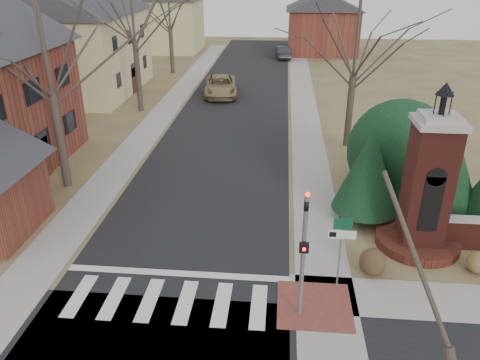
# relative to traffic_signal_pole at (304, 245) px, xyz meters

# --- Properties ---
(ground) EXTENTS (120.00, 120.00, 0.00)m
(ground) POSITION_rel_traffic_signal_pole_xyz_m (-4.30, -0.57, -2.59)
(ground) COLOR brown
(ground) RESTS_ON ground
(main_street) EXTENTS (8.00, 70.00, 0.01)m
(main_street) POSITION_rel_traffic_signal_pole_xyz_m (-4.30, 21.43, -2.58)
(main_street) COLOR black
(main_street) RESTS_ON ground
(crosswalk_zone) EXTENTS (8.00, 2.20, 0.02)m
(crosswalk_zone) POSITION_rel_traffic_signal_pole_xyz_m (-4.30, 0.23, -2.58)
(crosswalk_zone) COLOR silver
(crosswalk_zone) RESTS_ON ground
(stop_bar) EXTENTS (8.00, 0.35, 0.02)m
(stop_bar) POSITION_rel_traffic_signal_pole_xyz_m (-4.30, 1.73, -2.58)
(stop_bar) COLOR silver
(stop_bar) RESTS_ON ground
(sidewalk_right_main) EXTENTS (2.00, 60.00, 0.02)m
(sidewalk_right_main) POSITION_rel_traffic_signal_pole_xyz_m (0.90, 21.43, -2.58)
(sidewalk_right_main) COLOR gray
(sidewalk_right_main) RESTS_ON ground
(sidewalk_left) EXTENTS (2.00, 60.00, 0.02)m
(sidewalk_left) POSITION_rel_traffic_signal_pole_xyz_m (-9.50, 21.43, -2.58)
(sidewalk_left) COLOR gray
(sidewalk_left) RESTS_ON ground
(curb_apron) EXTENTS (2.40, 2.40, 0.02)m
(curb_apron) POSITION_rel_traffic_signal_pole_xyz_m (0.50, 0.43, -2.57)
(curb_apron) COLOR brown
(curb_apron) RESTS_ON ground
(traffic_signal_pole) EXTENTS (0.28, 0.41, 4.50)m
(traffic_signal_pole) POSITION_rel_traffic_signal_pole_xyz_m (0.00, 0.00, 0.00)
(traffic_signal_pole) COLOR slate
(traffic_signal_pole) RESTS_ON ground
(sign_post) EXTENTS (0.90, 0.07, 2.75)m
(sign_post) POSITION_rel_traffic_signal_pole_xyz_m (1.29, 1.41, -0.64)
(sign_post) COLOR slate
(sign_post) RESTS_ON ground
(brick_gate_monument) EXTENTS (3.20, 3.20, 6.47)m
(brick_gate_monument) POSITION_rel_traffic_signal_pole_xyz_m (4.70, 4.42, -0.42)
(brick_gate_monument) COLOR #59221A
(brick_gate_monument) RESTS_ON ground
(house_stucco_left) EXTENTS (9.80, 12.80, 9.28)m
(house_stucco_left) POSITION_rel_traffic_signal_pole_xyz_m (-17.80, 26.42, 2.01)
(house_stucco_left) COLOR beige
(house_stucco_left) RESTS_ON ground
(house_distant_left) EXTENTS (10.80, 8.80, 8.53)m
(house_distant_left) POSITION_rel_traffic_signal_pole_xyz_m (-16.31, 47.42, 1.66)
(house_distant_left) COLOR beige
(house_distant_left) RESTS_ON ground
(house_distant_right) EXTENTS (8.80, 8.80, 7.30)m
(house_distant_right) POSITION_rel_traffic_signal_pole_xyz_m (3.69, 47.42, 1.06)
(house_distant_right) COLOR brown
(house_distant_right) RESTS_ON ground
(evergreen_near) EXTENTS (2.80, 2.80, 4.10)m
(evergreen_near) POSITION_rel_traffic_signal_pole_xyz_m (2.90, 6.43, -0.29)
(evergreen_near) COLOR #473D33
(evergreen_near) RESTS_ON ground
(evergreen_mid) EXTENTS (3.40, 3.40, 4.70)m
(evergreen_mid) POSITION_rel_traffic_signal_pole_xyz_m (6.20, 7.63, 0.01)
(evergreen_mid) COLOR #473D33
(evergreen_mid) RESTS_ON ground
(evergreen_mass) EXTENTS (4.80, 4.80, 4.80)m
(evergreen_mass) POSITION_rel_traffic_signal_pole_xyz_m (4.70, 8.93, -0.19)
(evergreen_mass) COLOR black
(evergreen_mass) RESTS_ON ground
(bare_tree_0) EXTENTS (8.05, 8.05, 11.15)m
(bare_tree_0) POSITION_rel_traffic_signal_pole_xyz_m (-11.30, 8.43, 5.11)
(bare_tree_0) COLOR #473D33
(bare_tree_0) RESTS_ON ground
(bare_tree_3) EXTENTS (7.00, 7.00, 9.70)m
(bare_tree_3) POSITION_rel_traffic_signal_pole_xyz_m (3.20, 15.43, 4.10)
(bare_tree_3) COLOR #473D33
(bare_tree_3) RESTS_ON ground
(pickup_truck) EXTENTS (3.26, 5.91, 1.57)m
(pickup_truck) POSITION_rel_traffic_signal_pole_xyz_m (-5.90, 26.28, -1.80)
(pickup_truck) COLOR #978252
(pickup_truck) RESTS_ON ground
(distant_car) EXTENTS (1.99, 4.40, 1.40)m
(distant_car) POSITION_rel_traffic_signal_pole_xyz_m (-0.90, 43.22, -1.89)
(distant_car) COLOR #2D2F34
(distant_car) RESTS_ON ground
(dry_shrub_left) EXTENTS (0.96, 0.96, 0.96)m
(dry_shrub_left) POSITION_rel_traffic_signal_pole_xyz_m (2.63, 2.43, -2.11)
(dry_shrub_left) COLOR #4C3922
(dry_shrub_left) RESTS_ON ground
(dry_shrub_right) EXTENTS (0.82, 0.82, 0.82)m
(dry_shrub_right) POSITION_rel_traffic_signal_pole_xyz_m (6.41, 2.81, -2.18)
(dry_shrub_right) COLOR olive
(dry_shrub_right) RESTS_ON ground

